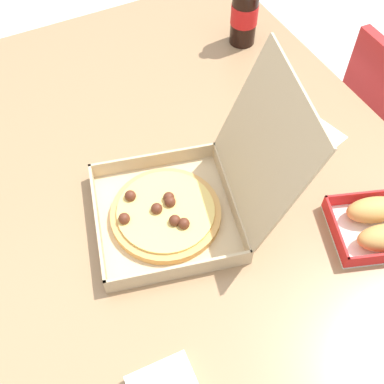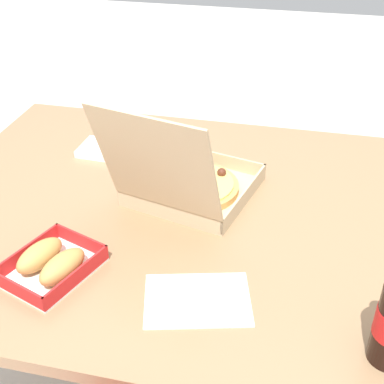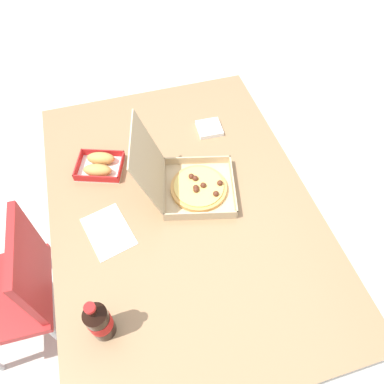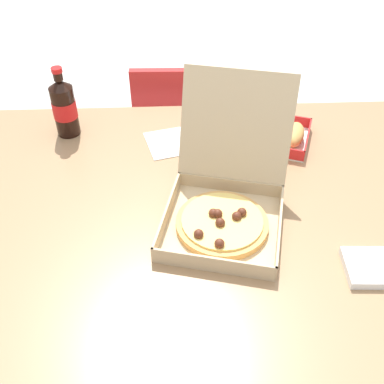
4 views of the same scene
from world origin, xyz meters
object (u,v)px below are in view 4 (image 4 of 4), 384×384
(bread_side_box, at_px, (284,134))
(napkin_pile, at_px, (369,267))
(paper_menu, at_px, (181,141))
(pizza_box_open, at_px, (225,205))
(chair, at_px, (181,134))
(cola_bottle, at_px, (64,107))

(bread_side_box, bearing_deg, napkin_pile, -79.61)
(paper_menu, distance_m, napkin_pile, 0.68)
(paper_menu, bearing_deg, pizza_box_open, -88.69)
(pizza_box_open, relative_size, bread_side_box, 1.92)
(chair, xyz_separation_m, bread_side_box, (0.31, -0.46, 0.30))
(bread_side_box, bearing_deg, pizza_box_open, -122.89)
(chair, bearing_deg, pizza_box_open, -83.40)
(cola_bottle, relative_size, paper_menu, 1.07)
(cola_bottle, height_order, napkin_pile, cola_bottle)
(pizza_box_open, height_order, paper_menu, pizza_box_open)
(chair, distance_m, paper_menu, 0.53)
(chair, bearing_deg, paper_menu, -90.90)
(cola_bottle, xyz_separation_m, paper_menu, (0.36, -0.06, -0.09))
(pizza_box_open, distance_m, paper_menu, 0.37)
(chair, relative_size, pizza_box_open, 1.89)
(pizza_box_open, xyz_separation_m, bread_side_box, (0.22, 0.34, -0.02))
(chair, distance_m, bread_side_box, 0.63)
(bread_side_box, bearing_deg, cola_bottle, 173.57)
(chair, distance_m, napkin_pile, 1.10)
(cola_bottle, distance_m, napkin_pile, 0.98)
(chair, xyz_separation_m, paper_menu, (-0.01, -0.45, 0.27))
(napkin_pile, bearing_deg, cola_bottle, 142.19)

